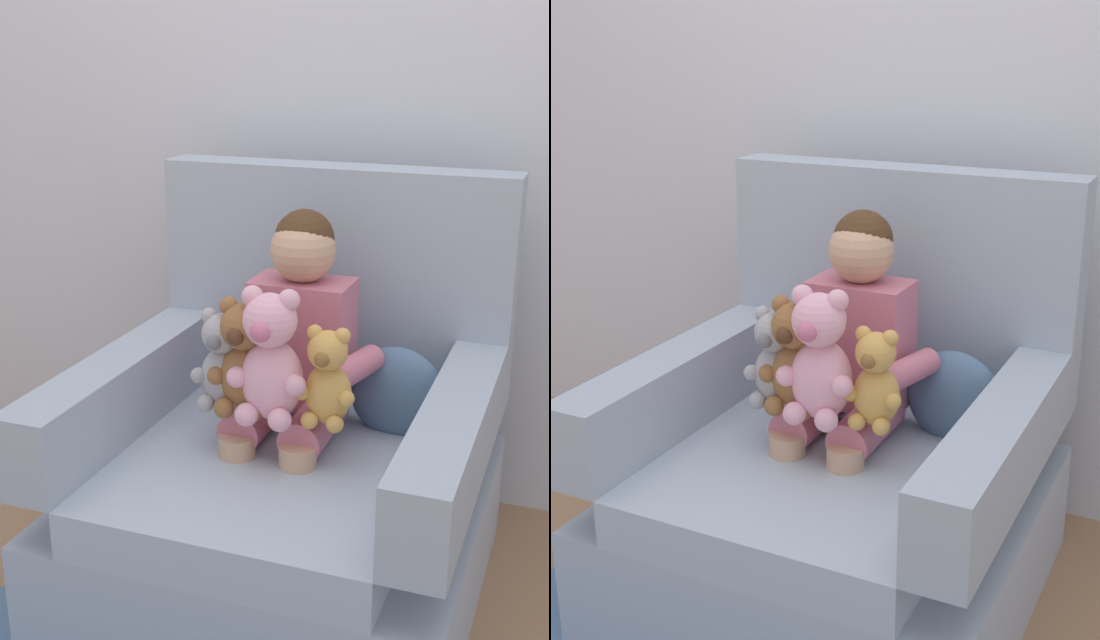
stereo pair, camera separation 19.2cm
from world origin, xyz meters
The scene contains 9 objects.
ground_plane centered at (0.00, 0.00, 0.00)m, with size 8.00×8.00×0.00m, color #936D4C.
back_wall centered at (0.00, 0.73, 1.30)m, with size 6.00×0.10×2.60m, color silver.
armchair centered at (0.00, 0.06, 0.33)m, with size 1.01×1.01×1.09m.
seated_child centered at (-0.01, 0.09, 0.65)m, with size 0.45×0.39×0.82m.
plush_brown centered at (-0.07, -0.08, 0.68)m, with size 0.18×0.14×0.30m.
plush_pink centered at (0.00, -0.10, 0.70)m, with size 0.20×0.16×0.34m.
plush_honey centered at (0.14, -0.07, 0.66)m, with size 0.15×0.12×0.25m.
plush_grey centered at (-0.14, -0.07, 0.66)m, with size 0.15×0.12×0.26m.
throw_pillow centered at (0.25, 0.19, 0.53)m, with size 0.26×0.12×0.26m, color slate.
Camera 1 is at (0.70, -1.92, 1.44)m, focal length 49.29 mm.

